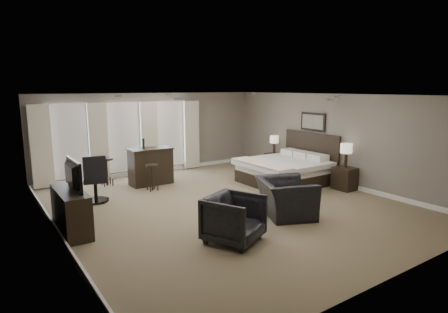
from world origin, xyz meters
TOP-DOWN VIEW (x-y plane):
  - room at (0.00, 0.00)m, footprint 7.60×8.60m
  - window_bay at (-1.00, 4.11)m, footprint 5.25×0.20m
  - bed at (2.58, 0.76)m, footprint 2.23×2.13m
  - nightstand_near at (3.47, -0.69)m, footprint 0.47×0.57m
  - nightstand_far at (3.47, 2.21)m, footprint 0.43×0.53m
  - lamp_near at (3.47, -0.69)m, footprint 0.32×0.32m
  - lamp_far at (3.47, 2.21)m, footprint 0.30×0.30m
  - wall_art at (3.70, 0.76)m, footprint 0.04×0.96m
  - dresser at (-3.45, 0.28)m, footprint 0.47×1.45m
  - tv at (-3.45, 0.28)m, footprint 0.59×1.03m
  - armchair_near at (0.64, -1.34)m, footprint 1.23×1.46m
  - armchair_far at (-1.11, -1.85)m, footprint 1.20×1.18m
  - bar_counter at (-0.69, 2.86)m, footprint 1.23×0.64m
  - bar_stool_left at (-1.80, 3.43)m, footprint 0.39×0.39m
  - bar_stool_right at (-0.93, 2.21)m, footprint 0.38×0.38m
  - desk_chair at (-2.51, 2.02)m, footprint 0.73×0.73m

SIDE VIEW (x-z plane):
  - nightstand_far at x=3.47m, z-range 0.00..0.58m
  - nightstand_near at x=3.47m, z-range 0.00..0.62m
  - bar_stool_right at x=-0.93m, z-range 0.00..0.72m
  - bar_stool_left at x=-1.80m, z-range 0.00..0.81m
  - dresser at x=-3.45m, z-range 0.00..0.84m
  - armchair_far at x=-1.11m, z-range 0.00..0.95m
  - bar_counter at x=-0.69m, z-range 0.00..1.07m
  - armchair_near at x=0.64m, z-range 0.00..1.08m
  - desk_chair at x=-2.51m, z-range 0.00..1.19m
  - bed at x=2.58m, z-range 0.00..1.42m
  - lamp_far at x=3.47m, z-range 0.58..1.19m
  - tv at x=-3.45m, z-range 0.84..0.97m
  - lamp_near at x=3.47m, z-range 0.62..1.28m
  - window_bay at x=-1.00m, z-range 0.05..2.35m
  - room at x=0.00m, z-range -0.02..2.62m
  - wall_art at x=3.70m, z-range 1.47..2.03m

